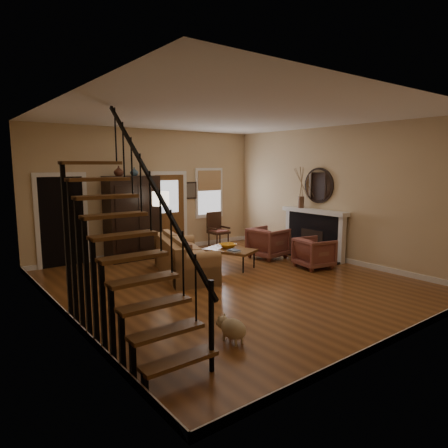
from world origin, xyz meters
TOP-DOWN VIEW (x-y plane):
  - room at (-0.41, 1.76)m, footprint 7.00×7.33m
  - staircase at (-2.78, -1.30)m, footprint 0.94×2.80m
  - fireplace at (3.13, 0.50)m, footprint 0.33×1.95m
  - armoire at (-0.70, 3.15)m, footprint 1.30×0.60m
  - vase_a at (-1.05, 3.05)m, footprint 0.24×0.24m
  - vase_b at (-0.65, 3.05)m, footprint 0.20×0.20m
  - sofa at (-0.45, 1.08)m, footprint 1.51×2.31m
  - coffee_table at (0.72, 0.98)m, footprint 1.04×1.31m
  - bowl at (0.77, 1.13)m, footprint 0.39×0.39m
  - books at (0.60, 0.68)m, footprint 0.21×0.29m
  - armchair_left at (2.27, -0.21)m, footprint 0.90×0.88m
  - armchair_right at (2.11, 1.17)m, footprint 0.95×0.92m
  - floor_lamp at (-0.37, 2.24)m, footprint 0.41×0.41m
  - side_chair at (1.85, 2.95)m, footprint 0.54×0.54m
  - dog at (-1.70, -2.16)m, footprint 0.32×0.48m

SIDE VIEW (x-z plane):
  - dog at x=-1.70m, z-range 0.00..0.33m
  - coffee_table at x=0.72m, z-range 0.00..0.44m
  - armchair_left at x=2.27m, z-range 0.00..0.70m
  - armchair_right at x=2.11m, z-range 0.00..0.78m
  - sofa at x=-0.45m, z-range 0.00..0.80m
  - books at x=0.60m, z-range 0.44..0.49m
  - bowl at x=0.77m, z-range 0.44..0.53m
  - side_chair at x=1.85m, z-range 0.00..1.02m
  - fireplace at x=3.13m, z-range -0.41..1.89m
  - floor_lamp at x=-0.37m, z-range 0.00..1.75m
  - armoire at x=-0.70m, z-range 0.00..2.10m
  - room at x=-0.41m, z-range -0.14..3.16m
  - staircase at x=-2.78m, z-range 0.00..3.20m
  - vase_b at x=-0.65m, z-range 2.10..2.31m
  - vase_a at x=-1.05m, z-range 2.10..2.35m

